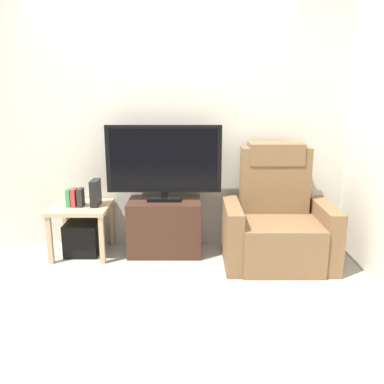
{
  "coord_description": "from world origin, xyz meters",
  "views": [
    {
      "loc": [
        0.33,
        -2.94,
        1.57
      ],
      "look_at": [
        0.31,
        0.5,
        0.7
      ],
      "focal_mm": 38.36,
      "sensor_mm": 36.0,
      "label": 1
    }
  ],
  "objects_px": {
    "television": "(166,161)",
    "subwoofer_box": "(85,238)",
    "recliner_armchair": "(279,222)",
    "game_console": "(97,193)",
    "side_table": "(83,213)",
    "tv_stand": "(167,226)",
    "book_rightmost": "(83,197)",
    "book_leftmost": "(71,197)",
    "book_middle": "(76,197)"
  },
  "relations": [
    {
      "from": "television",
      "to": "subwoofer_box",
      "type": "bearing_deg",
      "value": -176.39
    },
    {
      "from": "recliner_armchair",
      "to": "game_console",
      "type": "height_order",
      "value": "recliner_armchair"
    },
    {
      "from": "side_table",
      "to": "television",
      "type": "bearing_deg",
      "value": 3.61
    },
    {
      "from": "television",
      "to": "subwoofer_box",
      "type": "xyz_separation_m",
      "value": [
        -0.8,
        -0.05,
        -0.75
      ]
    },
    {
      "from": "recliner_armchair",
      "to": "tv_stand",
      "type": "bearing_deg",
      "value": 178.91
    },
    {
      "from": "subwoofer_box",
      "to": "television",
      "type": "bearing_deg",
      "value": 3.61
    },
    {
      "from": "book_rightmost",
      "to": "subwoofer_box",
      "type": "bearing_deg",
      "value": 115.96
    },
    {
      "from": "television",
      "to": "recliner_armchair",
      "type": "height_order",
      "value": "television"
    },
    {
      "from": "subwoofer_box",
      "to": "recliner_armchair",
      "type": "bearing_deg",
      "value": -5.09
    },
    {
      "from": "tv_stand",
      "to": "subwoofer_box",
      "type": "height_order",
      "value": "tv_stand"
    },
    {
      "from": "tv_stand",
      "to": "book_leftmost",
      "type": "distance_m",
      "value": 0.95
    },
    {
      "from": "television",
      "to": "game_console",
      "type": "height_order",
      "value": "television"
    },
    {
      "from": "tv_stand",
      "to": "book_middle",
      "type": "height_order",
      "value": "book_middle"
    },
    {
      "from": "subwoofer_box",
      "to": "book_leftmost",
      "type": "bearing_deg",
      "value": -168.69
    },
    {
      "from": "tv_stand",
      "to": "book_leftmost",
      "type": "bearing_deg",
      "value": -176.73
    },
    {
      "from": "side_table",
      "to": "game_console",
      "type": "height_order",
      "value": "game_console"
    },
    {
      "from": "book_middle",
      "to": "book_leftmost",
      "type": "bearing_deg",
      "value": 180.0
    },
    {
      "from": "subwoofer_box",
      "to": "book_rightmost",
      "type": "height_order",
      "value": "book_rightmost"
    },
    {
      "from": "book_leftmost",
      "to": "book_rightmost",
      "type": "relative_size",
      "value": 0.99
    },
    {
      "from": "tv_stand",
      "to": "book_middle",
      "type": "xyz_separation_m",
      "value": [
        -0.85,
        -0.05,
        0.31
      ]
    },
    {
      "from": "recliner_armchair",
      "to": "book_leftmost",
      "type": "distance_m",
      "value": 1.96
    },
    {
      "from": "tv_stand",
      "to": "television",
      "type": "bearing_deg",
      "value": 90.0
    },
    {
      "from": "book_leftmost",
      "to": "book_middle",
      "type": "height_order",
      "value": "same"
    },
    {
      "from": "book_leftmost",
      "to": "book_rightmost",
      "type": "bearing_deg",
      "value": 0.0
    },
    {
      "from": "book_rightmost",
      "to": "game_console",
      "type": "height_order",
      "value": "game_console"
    },
    {
      "from": "subwoofer_box",
      "to": "game_console",
      "type": "bearing_deg",
      "value": 3.95
    },
    {
      "from": "book_rightmost",
      "to": "game_console",
      "type": "relative_size",
      "value": 0.69
    },
    {
      "from": "tv_stand",
      "to": "book_rightmost",
      "type": "relative_size",
      "value": 4.06
    },
    {
      "from": "subwoofer_box",
      "to": "side_table",
      "type": "bearing_deg",
      "value": 90.0
    },
    {
      "from": "television",
      "to": "book_middle",
      "type": "height_order",
      "value": "television"
    },
    {
      "from": "book_rightmost",
      "to": "game_console",
      "type": "xyz_separation_m",
      "value": [
        0.14,
        0.03,
        0.04
      ]
    },
    {
      "from": "recliner_armchair",
      "to": "subwoofer_box",
      "type": "xyz_separation_m",
      "value": [
        -1.85,
        0.16,
        -0.21
      ]
    },
    {
      "from": "side_table",
      "to": "game_console",
      "type": "bearing_deg",
      "value": 3.95
    },
    {
      "from": "subwoofer_box",
      "to": "book_middle",
      "type": "xyz_separation_m",
      "value": [
        -0.05,
        -0.02,
        0.41
      ]
    },
    {
      "from": "tv_stand",
      "to": "game_console",
      "type": "relative_size",
      "value": 2.81
    },
    {
      "from": "game_console",
      "to": "subwoofer_box",
      "type": "bearing_deg",
      "value": -176.05
    },
    {
      "from": "book_middle",
      "to": "subwoofer_box",
      "type": "bearing_deg",
      "value": 20.98
    },
    {
      "from": "side_table",
      "to": "subwoofer_box",
      "type": "relative_size",
      "value": 1.7
    },
    {
      "from": "recliner_armchair",
      "to": "side_table",
      "type": "relative_size",
      "value": 2.0
    },
    {
      "from": "book_leftmost",
      "to": "game_console",
      "type": "height_order",
      "value": "game_console"
    },
    {
      "from": "recliner_armchair",
      "to": "side_table",
      "type": "bearing_deg",
      "value": -175.61
    },
    {
      "from": "recliner_armchair",
      "to": "subwoofer_box",
      "type": "relative_size",
      "value": 3.4
    },
    {
      "from": "side_table",
      "to": "book_leftmost",
      "type": "height_order",
      "value": "book_leftmost"
    },
    {
      "from": "television",
      "to": "subwoofer_box",
      "type": "height_order",
      "value": "television"
    },
    {
      "from": "tv_stand",
      "to": "book_leftmost",
      "type": "relative_size",
      "value": 4.1
    },
    {
      "from": "game_console",
      "to": "tv_stand",
      "type": "bearing_deg",
      "value": 1.87
    },
    {
      "from": "television",
      "to": "side_table",
      "type": "bearing_deg",
      "value": -176.39
    },
    {
      "from": "tv_stand",
      "to": "side_table",
      "type": "xyz_separation_m",
      "value": [
        -0.8,
        -0.03,
        0.14
      ]
    },
    {
      "from": "tv_stand",
      "to": "side_table",
      "type": "relative_size",
      "value": 1.29
    },
    {
      "from": "tv_stand",
      "to": "book_rightmost",
      "type": "xyz_separation_m",
      "value": [
        -0.79,
        -0.05,
        0.31
      ]
    }
  ]
}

